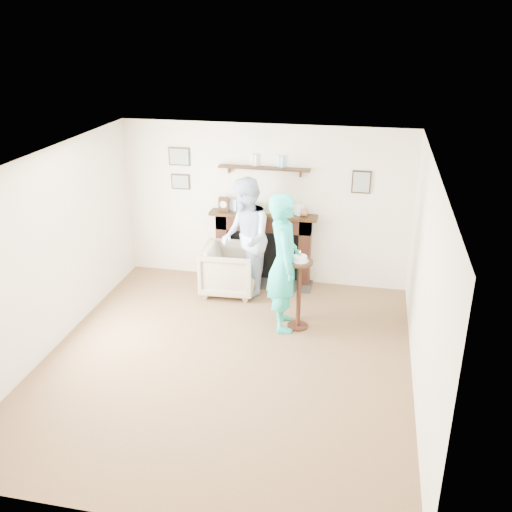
# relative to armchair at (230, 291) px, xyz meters

# --- Properties ---
(ground) EXTENTS (5.00, 5.00, 0.00)m
(ground) POSITION_rel_armchair_xyz_m (0.42, -1.90, 0.00)
(ground) COLOR brown
(ground) RESTS_ON ground
(room_shell) EXTENTS (4.54, 5.02, 2.52)m
(room_shell) POSITION_rel_armchair_xyz_m (0.42, -1.21, 1.62)
(room_shell) COLOR silver
(room_shell) RESTS_ON ground
(armchair) EXTENTS (0.86, 0.84, 0.75)m
(armchair) POSITION_rel_armchair_xyz_m (0.00, 0.00, 0.00)
(armchair) COLOR gray
(armchair) RESTS_ON ground
(man) EXTENTS (0.97, 1.08, 1.82)m
(man) POSITION_rel_armchair_xyz_m (0.25, 0.00, 0.00)
(man) COLOR #A7B7D1
(man) RESTS_ON ground
(woman) EXTENTS (0.61, 0.78, 1.90)m
(woman) POSITION_rel_armchair_xyz_m (0.97, -0.88, 0.00)
(woman) COLOR #20B7A0
(woman) RESTS_ON ground
(pedestal_table) EXTENTS (0.35, 0.35, 1.13)m
(pedestal_table) POSITION_rel_armchair_xyz_m (1.18, -0.87, 0.69)
(pedestal_table) COLOR black
(pedestal_table) RESTS_ON ground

